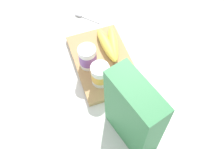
{
  "coord_description": "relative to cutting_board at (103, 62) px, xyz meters",
  "views": [
    {
      "loc": [
        -0.57,
        0.17,
        0.84
      ],
      "look_at": [
        -0.11,
        0.0,
        0.07
      ],
      "focal_mm": 41.44,
      "sensor_mm": 36.0,
      "label": 1
    }
  ],
  "objects": [
    {
      "name": "yogurt_cup_front",
      "position": [
        -0.09,
        0.04,
        0.05
      ],
      "size": [
        0.07,
        0.07,
        0.09
      ],
      "color": "white",
      "rests_on": "cutting_board"
    },
    {
      "name": "banana_bunch",
      "position": [
        0.05,
        -0.05,
        0.03
      ],
      "size": [
        0.19,
        0.09,
        0.04
      ],
      "color": "#EDDF4F",
      "rests_on": "cutting_board"
    },
    {
      "name": "cutting_board",
      "position": [
        0.0,
        0.0,
        0.0
      ],
      "size": [
        0.33,
        0.21,
        0.02
      ],
      "primitive_type": "cube",
      "color": "tan",
      "rests_on": "ground_plane"
    },
    {
      "name": "cereal_box",
      "position": [
        -0.3,
        0.01,
        0.13
      ],
      "size": [
        0.2,
        0.12,
        0.29
      ],
      "primitive_type": "cube",
      "rotation": [
        0.0,
        0.0,
        3.41
      ],
      "color": "#38844C",
      "rests_on": "ground_plane"
    },
    {
      "name": "yogurt_cup_back",
      "position": [
        0.0,
        0.06,
        0.06
      ],
      "size": [
        0.07,
        0.07,
        0.09
      ],
      "color": "white",
      "rests_on": "cutting_board"
    },
    {
      "name": "ground_plane",
      "position": [
        0.0,
        0.0,
        -0.01
      ],
      "size": [
        2.4,
        2.4,
        0.0
      ],
      "primitive_type": "plane",
      "color": "silver"
    },
    {
      "name": "spoon",
      "position": [
        0.27,
        -0.0,
        -0.01
      ],
      "size": [
        0.11,
        0.1,
        0.01
      ],
      "color": "silver",
      "rests_on": "ground_plane"
    }
  ]
}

